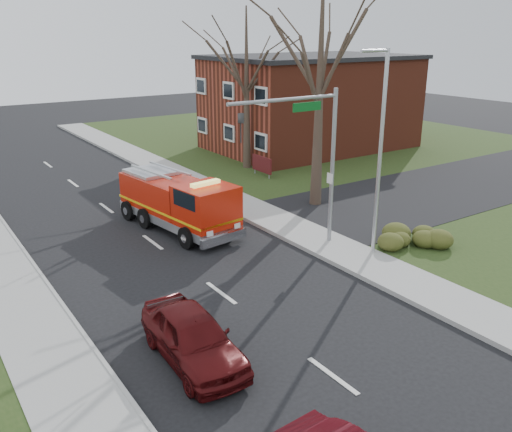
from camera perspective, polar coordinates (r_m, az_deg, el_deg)
ground at (r=19.83m, az=-3.70°, el=-8.11°), size 120.00×120.00×0.00m
sidewalk_right at (r=23.24m, az=9.58°, el=-3.93°), size 2.40×80.00×0.15m
sidewalk_left at (r=17.90m, az=-21.45°, el=-12.45°), size 2.40×80.00×0.15m
cross_street_right at (r=37.80m, az=23.43°, el=3.70°), size 30.00×8.00×0.15m
brick_building at (r=43.74m, az=5.78°, el=11.82°), size 15.40×10.40×7.25m
health_center_sign at (r=34.83m, az=0.63°, el=5.44°), size 0.12×2.00×1.40m
hedge_corner at (r=24.38m, az=16.05°, el=-2.05°), size 2.80×2.00×0.90m
bare_tree_near at (r=28.16m, az=6.80°, el=15.57°), size 6.00×6.00×12.00m
bare_tree_far at (r=36.30m, az=-1.00°, el=14.96°), size 5.25×5.25×10.50m
traffic_signal_mast at (r=22.32m, az=5.70°, el=7.75°), size 5.29×0.18×6.80m
streetlight_pole at (r=22.24m, az=12.87°, el=6.91°), size 1.48×0.16×8.40m
fire_engine at (r=25.83m, az=-8.14°, el=1.30°), size 3.40×7.18×2.79m
parked_car_maroon at (r=15.86m, az=-6.66°, el=-12.53°), size 1.99×4.53×1.52m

